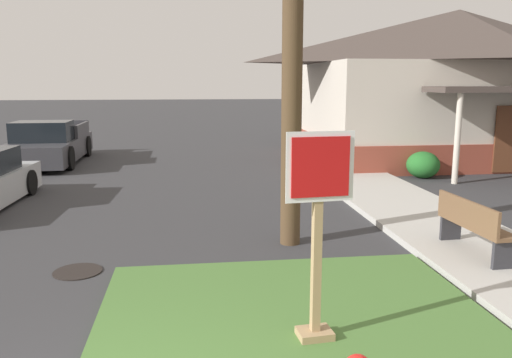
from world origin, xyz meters
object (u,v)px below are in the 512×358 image
(pickup_truck_charcoal, at_px, (49,146))
(street_bench, at_px, (473,224))
(stop_sign, at_px, (317,242))
(manhole_cover, at_px, (78,272))

(pickup_truck_charcoal, distance_m, street_bench, 14.17)
(stop_sign, xyz_separation_m, pickup_truck_charcoal, (-6.01, 13.16, -0.52))
(stop_sign, xyz_separation_m, manhole_cover, (-2.94, 2.51, -1.13))
(stop_sign, relative_size, manhole_cover, 3.12)
(manhole_cover, xyz_separation_m, street_bench, (5.96, -0.27, 0.58))
(manhole_cover, xyz_separation_m, pickup_truck_charcoal, (-3.07, 10.64, 0.61))
(manhole_cover, bearing_deg, street_bench, -2.60)
(manhole_cover, distance_m, street_bench, 6.00)
(manhole_cover, relative_size, pickup_truck_charcoal, 0.13)
(street_bench, bearing_deg, stop_sign, -143.46)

